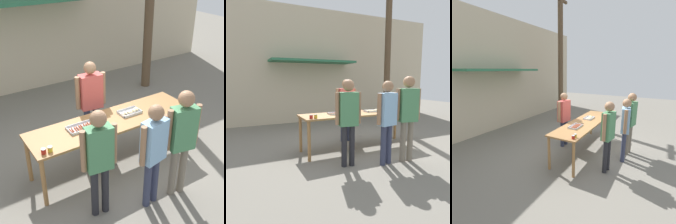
# 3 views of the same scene
# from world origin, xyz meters

# --- Properties ---
(ground_plane) EXTENTS (24.00, 24.00, 0.00)m
(ground_plane) POSITION_xyz_m (0.00, 0.00, 0.00)
(ground_plane) COLOR slate
(building_facade_back) EXTENTS (12.00, 1.11, 4.50)m
(building_facade_back) POSITION_xyz_m (0.00, 3.98, 2.26)
(building_facade_back) COLOR beige
(building_facade_back) RESTS_ON ground
(serving_table) EXTENTS (2.95, 0.80, 0.90)m
(serving_table) POSITION_xyz_m (0.00, 0.00, 0.82)
(serving_table) COLOR olive
(serving_table) RESTS_ON ground
(food_tray_sausages) EXTENTS (0.46, 0.25, 0.04)m
(food_tray_sausages) POSITION_xyz_m (-0.56, 0.03, 0.92)
(food_tray_sausages) COLOR silver
(food_tray_sausages) RESTS_ON serving_table
(food_tray_buns) EXTENTS (0.39, 0.25, 0.06)m
(food_tray_buns) POSITION_xyz_m (0.40, 0.03, 0.93)
(food_tray_buns) COLOR silver
(food_tray_buns) RESTS_ON serving_table
(condiment_jar_mustard) EXTENTS (0.07, 0.07, 0.08)m
(condiment_jar_mustard) POSITION_xyz_m (-1.34, -0.28, 0.95)
(condiment_jar_mustard) COLOR #B22319
(condiment_jar_mustard) RESTS_ON serving_table
(condiment_jar_ketchup) EXTENTS (0.07, 0.07, 0.08)m
(condiment_jar_ketchup) POSITION_xyz_m (-1.24, -0.28, 0.95)
(condiment_jar_ketchup) COLOR gold
(condiment_jar_ketchup) RESTS_ON serving_table
(beer_cup) EXTENTS (0.08, 0.08, 0.11)m
(beer_cup) POSITION_xyz_m (1.33, -0.28, 0.96)
(beer_cup) COLOR #DBC67A
(beer_cup) RESTS_ON serving_table
(person_server_behind_table) EXTENTS (0.59, 0.27, 1.72)m
(person_server_behind_table) POSITION_xyz_m (0.00, 0.72, 1.03)
(person_server_behind_table) COLOR #333851
(person_server_behind_table) RESTS_ON ground
(person_customer_holding_hotdog) EXTENTS (0.52, 0.25, 1.72)m
(person_customer_holding_hotdog) POSITION_xyz_m (-0.79, -0.91, 1.05)
(person_customer_holding_hotdog) COLOR #232328
(person_customer_holding_hotdog) RESTS_ON ground
(person_customer_with_cup) EXTENTS (0.54, 0.28, 1.79)m
(person_customer_with_cup) POSITION_xyz_m (0.45, -1.19, 1.09)
(person_customer_with_cup) COLOR #756B5B
(person_customer_with_cup) RESTS_ON ground
(person_customer_waiting_in_line) EXTENTS (0.53, 0.27, 1.69)m
(person_customer_waiting_in_line) POSITION_xyz_m (-0.04, -1.14, 1.03)
(person_customer_waiting_in_line) COLOR #333851
(person_customer_waiting_in_line) RESTS_ON ground
(utility_pole) EXTENTS (1.10, 0.24, 6.12)m
(utility_pole) POSITION_xyz_m (2.70, 2.46, 3.13)
(utility_pole) COLOR brown
(utility_pole) RESTS_ON ground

